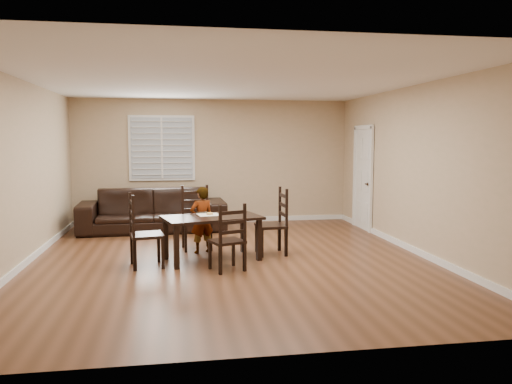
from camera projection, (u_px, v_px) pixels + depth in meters
ground at (230, 259)px, 7.67m from camera, size 7.00×7.00×0.00m
room at (231, 141)px, 7.67m from camera, size 6.04×7.04×2.72m
dining_table at (212, 222)px, 7.56m from camera, size 1.59×1.14×0.67m
chair_near at (196, 220)px, 8.44m from camera, size 0.52×0.49×1.06m
chair_far at (231, 241)px, 6.88m from camera, size 0.54×0.53×0.96m
chair_left at (138, 234)px, 7.14m from camera, size 0.53×0.55×1.07m
chair_right at (279, 224)px, 7.99m from camera, size 0.47×0.50×1.07m
child at (202, 220)px, 8.04m from camera, size 0.46×0.38×1.08m
napkin at (209, 215)px, 7.70m from camera, size 0.37×0.37×0.00m
donut at (210, 213)px, 7.71m from camera, size 0.10×0.10×0.04m
sofa at (153, 210)px, 10.02m from camera, size 2.92×1.24×0.84m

